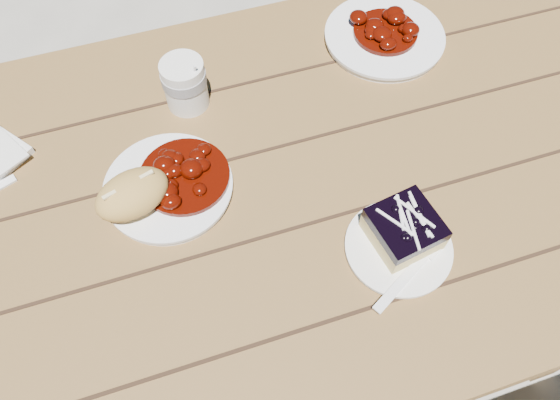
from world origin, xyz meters
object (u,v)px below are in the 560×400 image
object	(u,v)px
picnic_table	(153,269)
coffee_cup	(185,84)
main_plate	(169,188)
second_plate	(384,37)
blueberry_cake	(404,229)
bread_roll	(132,194)
dessert_plate	(398,248)

from	to	relation	value
picnic_table	coffee_cup	xyz separation A→B (m)	(0.15, 0.23, 0.21)
main_plate	second_plate	size ratio (longest dim) A/B	0.90
main_plate	blueberry_cake	size ratio (longest dim) A/B	1.89
bread_roll	blueberry_cake	distance (m)	0.42
picnic_table	bread_roll	world-z (taller)	bread_roll
dessert_plate	main_plate	bearing A→B (deg)	145.49
main_plate	blueberry_cake	bearing A→B (deg)	-31.81
second_plate	blueberry_cake	bearing A→B (deg)	-110.36
coffee_cup	second_plate	xyz separation A→B (m)	(0.41, 0.04, -0.04)
main_plate	bread_roll	xyz separation A→B (m)	(-0.05, -0.02, 0.04)
picnic_table	coffee_cup	distance (m)	0.34
coffee_cup	dessert_plate	bearing A→B (deg)	-58.47
main_plate	second_plate	xyz separation A→B (m)	(0.48, 0.21, 0.00)
picnic_table	main_plate	world-z (taller)	main_plate
bread_roll	picnic_table	bearing A→B (deg)	-116.90
picnic_table	second_plate	xyz separation A→B (m)	(0.55, 0.27, 0.17)
main_plate	blueberry_cake	world-z (taller)	blueberry_cake
blueberry_cake	dessert_plate	bearing A→B (deg)	-132.69
main_plate	blueberry_cake	xyz separation A→B (m)	(0.33, -0.20, 0.03)
main_plate	coffee_cup	distance (m)	0.20
dessert_plate	blueberry_cake	distance (m)	0.04
picnic_table	blueberry_cake	distance (m)	0.47
picnic_table	main_plate	size ratio (longest dim) A/B	9.67
picnic_table	second_plate	distance (m)	0.63
bread_roll	dessert_plate	bearing A→B (deg)	-27.99
bread_roll	dessert_plate	xyz separation A→B (m)	(0.37, -0.20, -0.04)
dessert_plate	second_plate	size ratio (longest dim) A/B	0.70
dessert_plate	blueberry_cake	bearing A→B (deg)	56.31
dessert_plate	coffee_cup	size ratio (longest dim) A/B	1.69
coffee_cup	bread_roll	bearing A→B (deg)	-123.31
picnic_table	bread_roll	distance (m)	0.21
picnic_table	main_plate	xyz separation A→B (m)	(0.07, 0.05, 0.17)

